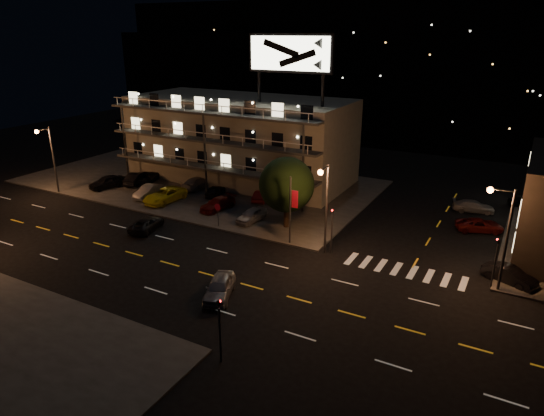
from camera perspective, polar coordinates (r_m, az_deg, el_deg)
The scene contains 29 objects.
ground at distance 40.49m, azimuth -9.75°, elevation -7.09°, with size 140.00×140.00×0.00m, color black.
curb_nw at distance 63.17m, azimuth -8.64°, elevation 3.10°, with size 44.00×24.00×0.15m, color #32312F.
motel at distance 62.68m, azimuth -3.74°, elevation 8.13°, with size 28.00×13.80×18.10m.
hill_backdrop at distance 101.08m, azimuth 12.49°, elevation 15.83°, with size 120.00×25.00×24.00m.
streetlight_nw at distance 62.12m, azimuth -24.67°, elevation 5.87°, with size 0.44×1.92×8.00m.
streetlight_nc at distance 40.84m, azimuth 6.27°, elevation 0.91°, with size 0.44×1.92×8.00m.
streetlight_ne at distance 38.53m, azimuth 25.53°, elevation -2.22°, with size 1.92×0.44×8.00m.
signal_nw at distance 42.00m, azimuth 7.07°, elevation -2.06°, with size 0.20×0.27×4.60m.
signal_sw at distance 28.60m, azimuth -6.19°, elevation -13.41°, with size 0.20×0.27×4.60m.
signal_ne at distance 39.61m, azimuth 24.84°, elevation -5.30°, with size 0.27×0.20×4.60m.
banner_north at distance 43.07m, azimuth 2.25°, elevation -0.11°, with size 0.83×0.16×6.40m.
stop_sign at distance 47.72m, azimuth -6.40°, elevation -0.37°, with size 0.91×0.11×2.61m.
tree at distance 46.52m, azimuth 1.68°, elevation 2.58°, with size 5.55×5.34×6.99m.
lot_car_0 at distance 62.86m, azimuth -18.83°, elevation 2.94°, with size 1.79×4.45×1.52m, color black.
lot_car_1 at distance 57.94m, azimuth -14.37°, elevation 1.92°, with size 1.46×4.18×1.38m, color gray.
lot_car_2 at distance 55.88m, azimuth -12.50°, elevation 1.48°, with size 2.51×5.44×1.51m, color yellow.
lot_car_3 at distance 52.51m, azimuth -6.41°, elevation 0.50°, with size 1.81×4.44×1.29m, color #5B0F0D.
lot_car_4 at distance 48.95m, azimuth -2.42°, elevation -0.84°, with size 1.57×3.89×1.33m, color gray.
lot_car_5 at distance 63.39m, azimuth -15.56°, elevation 3.42°, with size 1.58×4.52×1.49m, color black.
lot_car_6 at distance 63.73m, azimuth -14.49°, elevation 3.56°, with size 2.32×5.04×1.40m, color black.
lot_car_7 at distance 59.97m, azimuth -8.71°, elevation 2.96°, with size 1.98×4.88×1.42m, color gray.
lot_car_8 at distance 56.92m, azimuth -6.70°, elevation 2.04°, with size 1.49×3.69×1.26m, color black.
lot_car_9 at distance 54.94m, azimuth -1.24°, elevation 1.48°, with size 1.29×3.69×1.22m, color #5B0F0D.
side_car_0 at distance 41.77m, azimuth 26.17°, elevation -7.10°, with size 1.42×4.07×1.34m, color black.
side_car_1 at distance 51.06m, azimuth 23.24°, elevation -1.87°, with size 2.05×4.44×1.23m, color #5B0F0D.
side_car_2 at distance 56.27m, azimuth 22.62°, elevation 0.19°, with size 1.74×4.27×1.24m, color gray.
side_car_3 at distance 60.39m, azimuth 27.72°, elevation 0.70°, with size 1.46×3.64×1.24m, color black.
road_car_east at distance 35.95m, azimuth -6.19°, elevation -9.26°, with size 1.76×4.38×1.49m, color gray.
road_car_west at distance 48.83m, azimuth -14.49°, elevation -1.81°, with size 2.03×4.39×1.22m, color black.
Camera 1 is at (23.01, -27.83, 18.31)m, focal length 32.00 mm.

